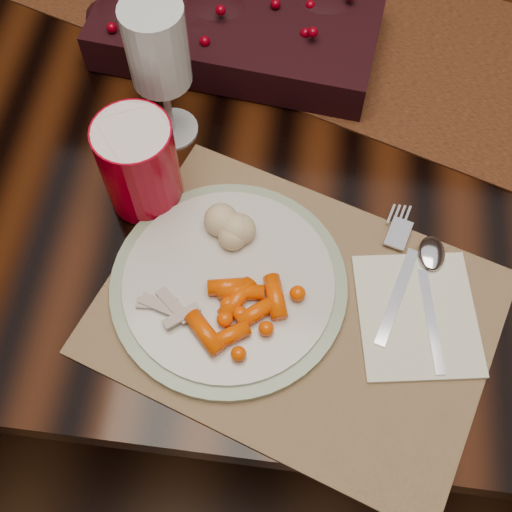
# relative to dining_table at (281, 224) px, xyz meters

# --- Properties ---
(floor) EXTENTS (5.00, 5.00, 0.00)m
(floor) POSITION_rel_dining_table_xyz_m (0.00, 0.00, -0.38)
(floor) COLOR black
(floor) RESTS_ON ground
(dining_table) EXTENTS (1.80, 1.00, 0.75)m
(dining_table) POSITION_rel_dining_table_xyz_m (0.00, 0.00, 0.00)
(dining_table) COLOR black
(dining_table) RESTS_ON floor
(table_runner) EXTENTS (1.60, 0.83, 0.00)m
(table_runner) POSITION_rel_dining_table_xyz_m (0.05, 0.12, 0.38)
(table_runner) COLOR #593605
(table_runner) RESTS_ON dining_table
(centerpiece) EXTENTS (0.40, 0.24, 0.08)m
(centerpiece) POSITION_rel_dining_table_xyz_m (-0.08, 0.06, 0.42)
(centerpiece) COLOR black
(centerpiece) RESTS_ON table_runner
(placemat_main) EXTENTS (0.50, 0.43, 0.00)m
(placemat_main) POSITION_rel_dining_table_xyz_m (0.04, -0.33, 0.38)
(placemat_main) COLOR brown
(placemat_main) RESTS_ON dining_table
(dinner_plate) EXTENTS (0.28, 0.28, 0.01)m
(dinner_plate) POSITION_rel_dining_table_xyz_m (-0.04, -0.31, 0.39)
(dinner_plate) COLOR beige
(dinner_plate) RESTS_ON placemat_main
(baby_carrots) EXTENTS (0.15, 0.13, 0.02)m
(baby_carrots) POSITION_rel_dining_table_xyz_m (-0.01, -0.36, 0.40)
(baby_carrots) COLOR #EF4A00
(baby_carrots) RESTS_ON dinner_plate
(mashed_potatoes) EXTENTS (0.10, 0.10, 0.05)m
(mashed_potatoes) POSITION_rel_dining_table_xyz_m (-0.04, -0.25, 0.42)
(mashed_potatoes) COLOR #E1C385
(mashed_potatoes) RESTS_ON dinner_plate
(turkey_shreds) EXTENTS (0.07, 0.06, 0.02)m
(turkey_shreds) POSITION_rel_dining_table_xyz_m (-0.10, -0.36, 0.40)
(turkey_shreds) COLOR #D0B098
(turkey_shreds) RESTS_ON dinner_plate
(napkin) EXTENTS (0.15, 0.17, 0.01)m
(napkin) POSITION_rel_dining_table_xyz_m (0.17, -0.32, 0.38)
(napkin) COLOR white
(napkin) RESTS_ON placemat_main
(fork) EXTENTS (0.07, 0.16, 0.00)m
(fork) POSITION_rel_dining_table_xyz_m (0.15, -0.28, 0.39)
(fork) COLOR silver
(fork) RESTS_ON napkin
(spoon) EXTENTS (0.06, 0.16, 0.00)m
(spoon) POSITION_rel_dining_table_xyz_m (0.19, -0.30, 0.39)
(spoon) COLOR #B8B9C1
(spoon) RESTS_ON napkin
(red_cup) EXTENTS (0.09, 0.09, 0.12)m
(red_cup) POSITION_rel_dining_table_xyz_m (-0.16, -0.20, 0.44)
(red_cup) COLOR #9E0016
(red_cup) RESTS_ON placemat_main
(wine_glass) EXTENTS (0.08, 0.08, 0.20)m
(wine_glass) POSITION_rel_dining_table_xyz_m (-0.15, -0.10, 0.47)
(wine_glass) COLOR silver
(wine_glass) RESTS_ON dining_table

